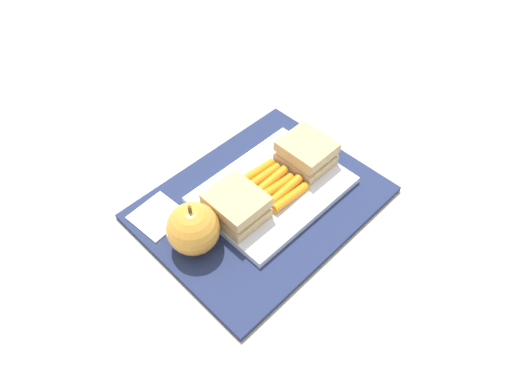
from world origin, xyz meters
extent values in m
plane|color=#B7AD99|center=(0.00, 0.00, 0.00)|extent=(2.40, 2.40, 0.00)
cube|color=navy|center=(0.00, 0.00, 0.01)|extent=(0.36, 0.28, 0.01)
cube|color=white|center=(-0.03, 0.00, 0.02)|extent=(0.23, 0.17, 0.01)
cube|color=tan|center=(-0.10, 0.00, 0.03)|extent=(0.07, 0.08, 0.02)
cube|color=beige|center=(-0.10, 0.00, 0.04)|extent=(0.07, 0.07, 0.01)
cube|color=tan|center=(-0.10, 0.00, 0.06)|extent=(0.07, 0.08, 0.02)
cube|color=tan|center=(0.05, 0.00, 0.03)|extent=(0.07, 0.08, 0.02)
cube|color=beige|center=(0.05, 0.00, 0.04)|extent=(0.07, 0.07, 0.01)
cube|color=tan|center=(0.05, 0.00, 0.06)|extent=(0.07, 0.08, 0.02)
cylinder|color=orange|center=(-0.03, -0.04, 0.03)|extent=(0.08, 0.01, 0.02)
cylinder|color=orange|center=(-0.02, -0.02, 0.03)|extent=(0.08, 0.01, 0.02)
cylinder|color=orange|center=(-0.02, -0.01, 0.03)|extent=(0.08, 0.01, 0.02)
cylinder|color=orange|center=(-0.02, 0.01, 0.03)|extent=(0.08, 0.01, 0.02)
cylinder|color=orange|center=(-0.03, 0.02, 0.03)|extent=(0.08, 0.01, 0.02)
cylinder|color=orange|center=(-0.03, 0.04, 0.03)|extent=(0.08, 0.01, 0.02)
sphere|color=gold|center=(0.13, -0.01, 0.05)|extent=(0.08, 0.08, 0.08)
cylinder|color=brown|center=(0.13, -0.01, 0.09)|extent=(0.01, 0.01, 0.01)
cube|color=white|center=(0.14, -0.09, 0.01)|extent=(0.07, 0.07, 0.00)
camera|label=1|loc=(0.33, 0.32, 0.58)|focal=32.70mm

